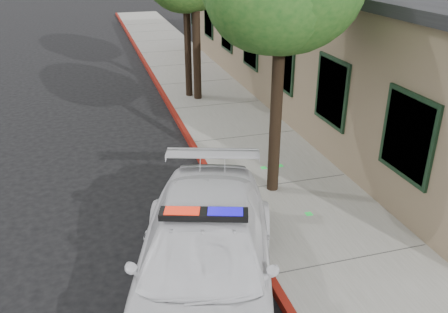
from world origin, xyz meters
TOP-DOWN VIEW (x-y plane):
  - ground at (0.00, 0.00)m, footprint 120.00×120.00m
  - sidewalk at (1.60, 3.00)m, footprint 3.20×60.00m
  - red_curb at (0.06, 3.00)m, footprint 0.14×60.00m
  - clapboard_building at (6.69, 9.00)m, footprint 7.30×20.89m
  - police_car at (-1.10, -0.13)m, footprint 3.79×5.86m

SIDE VIEW (x-z plane):
  - ground at x=0.00m, z-range 0.00..0.00m
  - sidewalk at x=1.60m, z-range 0.00..0.15m
  - red_curb at x=0.06m, z-range 0.00..0.16m
  - police_car at x=-1.10m, z-range -0.06..1.64m
  - clapboard_building at x=6.69m, z-range 0.01..4.25m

